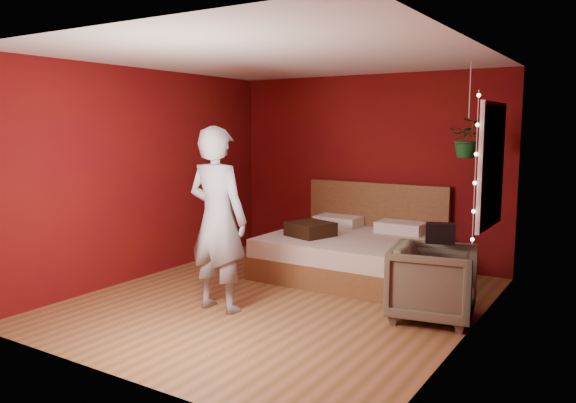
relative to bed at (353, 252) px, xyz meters
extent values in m
plane|color=#97623C|center=(-0.19, -1.43, -0.29)|extent=(4.50, 4.50, 0.00)
cube|color=#61100A|center=(-0.19, 0.83, 1.01)|extent=(4.00, 0.02, 2.60)
cube|color=#61100A|center=(-0.19, -3.69, 1.01)|extent=(4.00, 0.02, 2.60)
cube|color=#61100A|center=(-2.20, -1.43, 1.01)|extent=(0.02, 4.50, 2.60)
cube|color=#61100A|center=(1.82, -1.43, 1.01)|extent=(0.02, 4.50, 2.60)
cube|color=silver|center=(-0.19, -1.43, 2.32)|extent=(4.00, 4.50, 0.02)
cube|color=white|center=(1.78, -0.53, 1.21)|extent=(0.04, 0.97, 1.27)
cube|color=black|center=(1.77, -0.53, 1.21)|extent=(0.02, 0.85, 1.15)
cube|color=white|center=(1.76, -0.53, 1.21)|extent=(0.03, 0.05, 1.15)
cube|color=white|center=(1.76, -0.53, 1.21)|extent=(0.03, 0.85, 0.05)
cylinder|color=silver|center=(1.75, -1.05, 1.21)|extent=(0.01, 0.01, 1.45)
sphere|color=#FFF2CC|center=(1.75, -1.05, 0.53)|extent=(0.04, 0.04, 0.04)
sphere|color=#FFF2CC|center=(1.75, -1.05, 0.80)|extent=(0.04, 0.04, 0.04)
sphere|color=#FFF2CC|center=(1.75, -1.05, 1.07)|extent=(0.04, 0.04, 0.04)
sphere|color=#FFF2CC|center=(1.75, -1.05, 1.34)|extent=(0.04, 0.04, 0.04)
sphere|color=#FFF2CC|center=(1.75, -1.05, 1.61)|extent=(0.04, 0.04, 0.04)
sphere|color=#FFF2CC|center=(1.75, -1.05, 1.88)|extent=(0.04, 0.04, 0.04)
cube|color=brown|center=(0.00, -0.10, -0.15)|extent=(2.04, 1.73, 0.29)
cube|color=beige|center=(0.00, -0.10, 0.11)|extent=(2.00, 1.70, 0.22)
cube|color=brown|center=(0.00, 0.73, 0.27)|extent=(2.04, 0.08, 1.12)
cube|color=silver|center=(-0.46, 0.49, 0.29)|extent=(0.61, 0.39, 0.14)
cube|color=silver|center=(0.46, 0.49, 0.29)|extent=(0.61, 0.39, 0.14)
imported|color=gray|center=(-0.56, -2.03, 0.66)|extent=(0.69, 0.46, 1.90)
imported|color=#5C5C49|center=(1.41, -1.13, 0.08)|extent=(0.94, 0.92, 0.74)
cube|color=black|center=(1.42, -0.97, 0.55)|extent=(0.31, 0.22, 0.20)
cube|color=#321E10|center=(-0.44, -0.33, 0.31)|extent=(0.62, 0.62, 0.17)
cylinder|color=silver|center=(1.41, -0.05, 2.00)|extent=(0.01, 0.01, 0.62)
imported|color=#164F1D|center=(1.41, -0.05, 1.47)|extent=(0.44, 0.39, 0.44)
camera|label=1|loc=(3.05, -6.42, 1.60)|focal=35.00mm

